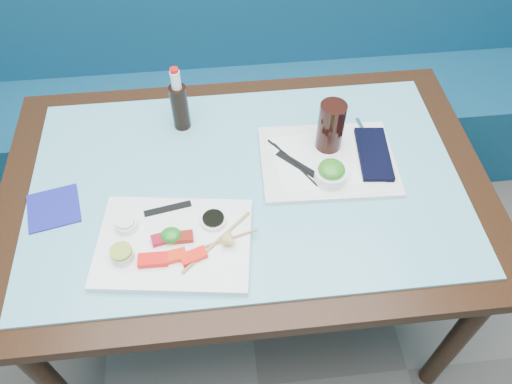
{
  "coord_description": "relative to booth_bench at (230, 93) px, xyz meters",
  "views": [
    {
      "loc": [
        -0.07,
        0.54,
        1.85
      ],
      "look_at": [
        0.02,
        1.37,
        0.8
      ],
      "focal_mm": 35.0,
      "sensor_mm": 36.0,
      "label": 1
    }
  ],
  "objects": [
    {
      "name": "soy_fill",
      "position": [
        -0.1,
        -0.99,
        0.42
      ],
      "size": [
        0.07,
        0.07,
        0.01
      ],
      "primitive_type": "cylinder",
      "rotation": [
        0.0,
        0.0,
        0.38
      ],
      "color": "black",
      "rests_on": "soy_dish"
    },
    {
      "name": "salmon_left",
      "position": [
        -0.25,
        -1.09,
        0.41
      ],
      "size": [
        0.07,
        0.04,
        0.02
      ],
      "primitive_type": "cube",
      "rotation": [
        0.0,
        0.0,
        -0.02
      ],
      "color": "#FF0D0A",
      "rests_on": "sashimi_plate"
    },
    {
      "name": "wasabi_fill",
      "position": [
        -0.33,
        -1.07,
        0.43
      ],
      "size": [
        0.07,
        0.07,
        0.01
      ],
      "primitive_type": "cylinder",
      "rotation": [
        0.0,
        0.0,
        -0.4
      ],
      "color": "#93B038",
      "rests_on": "ramekin_wasabi"
    },
    {
      "name": "glass_top",
      "position": [
        0.0,
        -0.84,
        0.38
      ],
      "size": [
        1.22,
        0.76,
        0.01
      ],
      "primitive_type": "cube",
      "color": "#64B5C9",
      "rests_on": "dining_table"
    },
    {
      "name": "black_chopstick_b",
      "position": [
        0.15,
        -0.81,
        0.4
      ],
      "size": [
        0.15,
        0.21,
        0.01
      ],
      "primitive_type": "cylinder",
      "rotation": [
        1.57,
        0.0,
        0.62
      ],
      "color": "black",
      "rests_on": "serving_tray"
    },
    {
      "name": "tuna_right",
      "position": [
        -0.18,
        -1.03,
        0.41
      ],
      "size": [
        0.05,
        0.03,
        0.02
      ],
      "primitive_type": "cube",
      "rotation": [
        0.0,
        0.0,
        0.01
      ],
      "color": "maroon",
      "rests_on": "sashimi_plate"
    },
    {
      "name": "wooden_chopstick_b",
      "position": [
        -0.08,
        -1.05,
        0.41
      ],
      "size": [
        0.2,
        0.06,
        0.01
      ],
      "primitive_type": "cylinder",
      "rotation": [
        1.57,
        0.0,
        -1.31
      ],
      "color": "#AB7E50",
      "rests_on": "sashimi_plate"
    },
    {
      "name": "paper_placemat",
      "position": [
        0.24,
        -0.8,
        0.4
      ],
      "size": [
        0.31,
        0.23,
        0.0
      ],
      "primitive_type": "cube",
      "rotation": [
        0.0,
        0.0,
        0.04
      ],
      "color": "white",
      "rests_on": "serving_tray"
    },
    {
      "name": "serving_tray",
      "position": [
        0.24,
        -0.8,
        0.39
      ],
      "size": [
        0.4,
        0.31,
        0.01
      ],
      "primitive_type": "cube",
      "rotation": [
        0.0,
        0.0,
        -0.04
      ],
      "color": "white",
      "rests_on": "glass_top"
    },
    {
      "name": "booth_bench",
      "position": [
        0.0,
        0.0,
        0.0
      ],
      "size": [
        3.0,
        0.56,
        1.17
      ],
      "color": "navy",
      "rests_on": "ground"
    },
    {
      "name": "cola_bottle_cap",
      "position": [
        -0.18,
        -0.59,
        0.6
      ],
      "size": [
        0.03,
        0.03,
        0.01
      ],
      "primitive_type": "cylinder",
      "rotation": [
        0.0,
        0.0,
        -0.12
      ],
      "color": "red",
      "rests_on": "cola_bottle_neck"
    },
    {
      "name": "salmon_mid",
      "position": [
        -0.2,
        -1.09,
        0.41
      ],
      "size": [
        0.07,
        0.04,
        0.02
      ],
      "primitive_type": "cube",
      "rotation": [
        0.0,
        0.0,
        0.18
      ],
      "color": "#F82709",
      "rests_on": "sashimi_plate"
    },
    {
      "name": "seaweed_garnish",
      "position": [
        -0.21,
        -1.03,
        0.42
      ],
      "size": [
        0.07,
        0.07,
        0.03
      ],
      "primitive_type": "ellipsoid",
      "rotation": [
        0.0,
        0.0,
        -0.42
      ],
      "color": "#1C7B1D",
      "rests_on": "sashimi_plate"
    },
    {
      "name": "tuna_left",
      "position": [
        -0.23,
        -1.03,
        0.41
      ],
      "size": [
        0.05,
        0.04,
        0.02
      ],
      "primitive_type": "cube",
      "rotation": [
        0.0,
        0.0,
        0.21
      ],
      "color": "maroon",
      "rests_on": "sashimi_plate"
    },
    {
      "name": "black_chopstick_a",
      "position": [
        0.15,
        -0.81,
        0.4
      ],
      "size": [
        0.1,
        0.18,
        0.01
      ],
      "primitive_type": "cylinder",
      "rotation": [
        1.57,
        0.0,
        0.51
      ],
      "color": "black",
      "rests_on": "serving_tray"
    },
    {
      "name": "wooden_chopstick_a",
      "position": [
        -0.09,
        -1.05,
        0.41
      ],
      "size": [
        0.19,
        0.17,
        0.01
      ],
      "primitive_type": "cylinder",
      "rotation": [
        1.57,
        0.0,
        -0.83
      ],
      "color": "#A98A4F",
      "rests_on": "sashimi_plate"
    },
    {
      "name": "salmon_right",
      "position": [
        -0.15,
        -1.09,
        0.41
      ],
      "size": [
        0.07,
        0.05,
        0.02
      ],
      "primitive_type": "cube",
      "rotation": [
        0.0,
        0.0,
        0.38
      ],
      "color": "#FF1C0A",
      "rests_on": "sashimi_plate"
    },
    {
      "name": "cola_glass",
      "position": [
        0.25,
        -0.74,
        0.48
      ],
      "size": [
        0.1,
        0.1,
        0.16
      ],
      "primitive_type": "cylinder",
      "rotation": [
        0.0,
        0.0,
        -0.39
      ],
      "color": "black",
      "rests_on": "serving_tray"
    },
    {
      "name": "seaweed_salad",
      "position": [
        0.23,
        -0.87,
        0.44
      ],
      "size": [
        0.09,
        0.09,
        0.04
      ],
      "primitive_type": "ellipsoid",
      "rotation": [
        0.0,
        0.0,
        -0.22
      ],
      "color": "#2C7D1D",
      "rests_on": "seaweed_bowl"
    },
    {
      "name": "blue_napkin",
      "position": [
        -0.53,
        -0.88,
        0.39
      ],
      "size": [
        0.16,
        0.16,
        0.01
      ],
      "primitive_type": "cube",
      "rotation": [
        0.0,
        0.0,
        0.22
      ],
      "color": "navy",
      "rests_on": "glass_top"
    },
    {
      "name": "cola_bottle_neck",
      "position": [
        -0.18,
        -0.59,
        0.56
      ],
      "size": [
        0.03,
        0.03,
        0.06
      ],
      "primitive_type": "cylinder",
      "rotation": [
        0.0,
        0.0,
        -0.19
      ],
      "color": "white",
      "rests_on": "cola_bottle_body"
    },
    {
      "name": "ramekin_ginger",
      "position": [
        -0.32,
        -0.98,
        0.41
      ],
      "size": [
        0.06,
        0.06,
        0.02
      ],
      "primitive_type": "cylinder",
      "rotation": [
        0.0,
        0.0,
        0.05
      ],
      "color": "white",
      "rests_on": "sashimi_plate"
    },
    {
      "name": "chopstick_sleeve",
      "position": [
        -0.22,
        -0.93,
        0.41
      ],
      "size": [
        0.13,
        0.04,
        0.0
      ],
      "primitive_type": "cube",
      "rotation": [
        0.0,
        0.0,
        0.19
      ],
      "color": "black",
      "rests_on": "sashimi_plate"
    },
    {
      "name": "seaweed_bowl",
      "position": [
        0.23,
        -0.87,
        0.42
      ],
      "size": [
        0.11,
        0.11,
        0.04
      ],
      "primitive_type": "cylinder",
      "rotation": [
        0.0,
        0.0,
        -0.24
      ],
      "color": "white",
      "rests_on": "serving_tray"
    },
    {
      "name": "dining_table",
      "position": [
        0.0,
        -0.84,
        0.29
      ],
      "size": [
        1.4,
        0.9,
        0.75
      ],
      "color": "black",
      "rests_on": "ground"
    },
    {
      "name": "fork",
      "position": [
        0.37,
        -0.69,
        0.4
      ],
      "size": [
        0.03,
        0.1,
        0.01
      ],
      "primitive_type": "cylinder",
      "rotation": [
        1.57,
        0.0,
        0.15
      ],
      "color": "silver",
      "rests_on": "serving_tray"
    },
    {
      "name": "cola_bottle_body",
      "position": [
        -0.18,
        -0.59,
        0.46
      ],
      "size": [
        0.07,
        0.07,
        0.15
      ],
      "primitive_type": "cylinder",
      "rotation": [
        0.0,
        0.0,
        0.31
      ],
      "color": "black",
      "rests_on": "glass_top"
    },
    {
      "name": "tray_sleeve",
      "position": [
        0.15,
        -0.81,
        0.4
      ],
      "size": [
        0.11,
        0.12,
        0.0
      ],
      "primitive_type": "cube",
      "rotation": [
        0.0,
        0.0,
        0.76
      ],
      "color": "black",
      "rests_on": "serving_tray"
    },
    {
      "name": "ramekin_wasabi",
      "position": [
        -0.33,
        -1.07,
        0.42
      ],
      "size": [
        0.07,
        0.07,
        0.02
      ],
      "primitive_type": "cylinder",
      "rotation": [
        0.0,
        0.0,
        -0.34
      ],
      "color": "white",
      "rests_on": "sashimi_plate"
    },
    {
      "name": "soy_dish",
      "position": [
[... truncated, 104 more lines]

